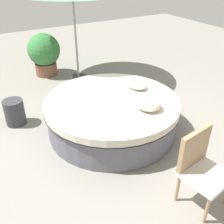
{
  "coord_description": "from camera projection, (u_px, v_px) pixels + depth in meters",
  "views": [
    {
      "loc": [
        -3.37,
        1.97,
        2.71
      ],
      "look_at": [
        0.0,
        0.0,
        0.37
      ],
      "focal_mm": 42.06,
      "sensor_mm": 36.0,
      "label": 1
    }
  ],
  "objects": [
    {
      "name": "patio_chair",
      "position": [
        200.0,
        164.0,
        3.14
      ],
      "size": [
        0.57,
        0.59,
        0.98
      ],
      "rotation": [
        0.0,
        0.0,
        1.72
      ],
      "color": "#997A56",
      "rests_on": "ground_plane"
    },
    {
      "name": "throw_pillow_1",
      "position": [
        135.0,
        83.0,
        4.81
      ],
      "size": [
        0.5,
        0.32,
        0.16
      ],
      "primitive_type": "ellipsoid",
      "color": "beige",
      "rests_on": "round_bed"
    },
    {
      "name": "round_bed",
      "position": [
        112.0,
        115.0,
        4.59
      ],
      "size": [
        2.31,
        2.31,
        0.61
      ],
      "color": "#595966",
      "rests_on": "ground_plane"
    },
    {
      "name": "ground_plane",
      "position": [
        112.0,
        129.0,
        4.75
      ],
      "size": [
        16.0,
        16.0,
        0.0
      ],
      "primitive_type": "plane",
      "color": "gray"
    },
    {
      "name": "side_table",
      "position": [
        15.0,
        112.0,
        4.8
      ],
      "size": [
        0.36,
        0.36,
        0.48
      ],
      "primitive_type": "cylinder",
      "color": "#333338",
      "rests_on": "ground_plane"
    },
    {
      "name": "throw_pillow_0",
      "position": [
        148.0,
        103.0,
        4.12
      ],
      "size": [
        0.42,
        0.38,
        0.2
      ],
      "primitive_type": "ellipsoid",
      "color": "beige",
      "rests_on": "round_bed"
    },
    {
      "name": "planter",
      "position": [
        44.0,
        53.0,
        6.63
      ],
      "size": [
        0.81,
        0.81,
        1.07
      ],
      "color": "brown",
      "rests_on": "ground_plane"
    }
  ]
}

